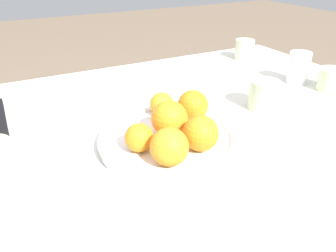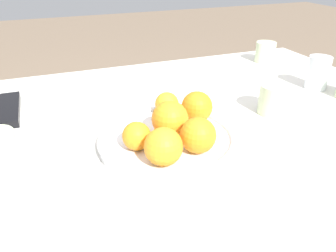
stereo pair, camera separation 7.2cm
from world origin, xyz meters
name	(u,v)px [view 2 (the right image)]	position (x,y,z in m)	size (l,w,h in m)	color
table	(164,207)	(0.00, 0.00, 0.37)	(1.46, 0.81, 0.74)	silver
fruit_platter	(168,139)	(-0.06, -0.20, 0.75)	(0.31, 0.31, 0.03)	silver
orange_0	(137,136)	(-0.14, -0.22, 0.79)	(0.06, 0.06, 0.06)	orange
orange_1	(170,119)	(-0.05, -0.19, 0.80)	(0.08, 0.08, 0.08)	orange
orange_2	(198,135)	(-0.02, -0.27, 0.80)	(0.07, 0.07, 0.07)	orange
orange_3	(197,107)	(0.03, -0.15, 0.80)	(0.08, 0.08, 0.08)	orange
orange_4	(167,104)	(-0.02, -0.09, 0.79)	(0.06, 0.06, 0.06)	orange
orange_5	(163,147)	(-0.11, -0.29, 0.80)	(0.08, 0.08, 0.08)	orange
water_glass	(318,73)	(0.50, -0.04, 0.79)	(0.07, 0.07, 0.10)	silver
cup_2	(265,52)	(0.52, 0.25, 0.78)	(0.08, 0.08, 0.08)	beige
cup_3	(275,100)	(0.26, -0.14, 0.78)	(0.08, 0.08, 0.08)	beige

